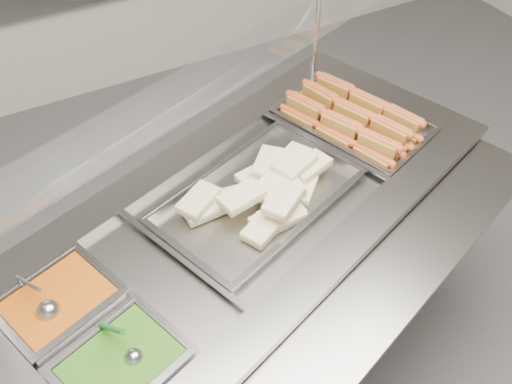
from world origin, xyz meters
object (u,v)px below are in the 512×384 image
sneeze_guard (193,89)px  pan_wraps (258,201)px  pan_hotdogs (352,128)px  ladle (47,309)px  steam_counter (247,284)px  serving_spoon (130,353)px

sneeze_guard → pan_wraps: 0.42m
pan_hotdogs → ladle: ladle is taller
pan_hotdogs → pan_wraps: (-0.49, -0.17, 0.01)m
sneeze_guard → pan_hotdogs: size_ratio=2.62×
pan_wraps → ladle: bearing=-170.6°
steam_counter → sneeze_guard: size_ratio=1.24×
pan_wraps → serving_spoon: size_ratio=4.55×
sneeze_guard → serving_spoon: sneeze_guard is taller
pan_wraps → ladle: ladle is taller
steam_counter → sneeze_guard: (-0.07, 0.19, 0.75)m
pan_wraps → serving_spoon: bearing=-148.1°
pan_hotdogs → pan_wraps: size_ratio=0.82×
steam_counter → pan_wraps: (0.05, 0.02, 0.39)m
sneeze_guard → ladle: bearing=-153.3°
sneeze_guard → pan_hotdogs: bearing=0.1°
pan_wraps → serving_spoon: 0.64m
sneeze_guard → serving_spoon: (-0.42, -0.51, -0.33)m
serving_spoon → ladle: bearing=123.4°
sneeze_guard → steam_counter: bearing=-70.6°
steam_counter → pan_hotdogs: bearing=19.4°
sneeze_guard → pan_hotdogs: sneeze_guard is taller
steam_counter → ladle: size_ratio=10.79×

